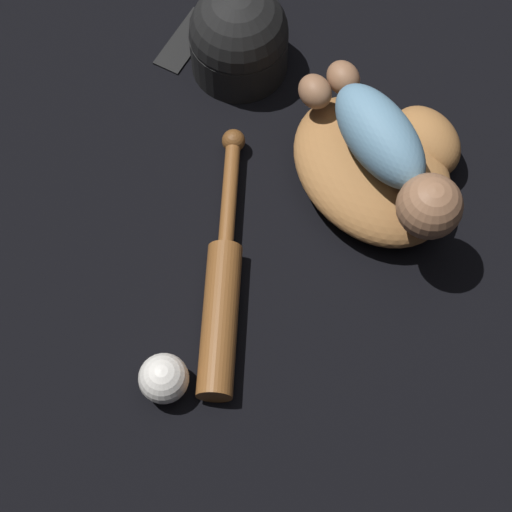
{
  "coord_description": "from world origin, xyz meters",
  "views": [
    {
      "loc": [
        0.44,
        -0.56,
        1.2
      ],
      "look_at": [
        0.01,
        -0.24,
        0.07
      ],
      "focal_mm": 60.0,
      "sensor_mm": 36.0,
      "label": 1
    }
  ],
  "objects_px": {
    "baseball_bat": "(222,289)",
    "baseball_cap": "(238,39)",
    "baseball": "(164,378)",
    "baseball_glove": "(379,165)",
    "baby_figure": "(387,152)"
  },
  "relations": [
    {
      "from": "baseball_bat",
      "to": "baseball_cap",
      "type": "relative_size",
      "value": 1.56
    },
    {
      "from": "baseball",
      "to": "baseball_bat",
      "type": "bearing_deg",
      "value": 113.76
    },
    {
      "from": "baseball_cap",
      "to": "baseball_bat",
      "type": "bearing_deg",
      "value": -39.56
    },
    {
      "from": "baseball_bat",
      "to": "baseball_cap",
      "type": "distance_m",
      "value": 0.44
    },
    {
      "from": "baseball_glove",
      "to": "baseball_bat",
      "type": "height_order",
      "value": "baseball_glove"
    },
    {
      "from": "baby_figure",
      "to": "baseball",
      "type": "relative_size",
      "value": 4.74
    },
    {
      "from": "baseball_glove",
      "to": "baseball_cap",
      "type": "distance_m",
      "value": 0.32
    },
    {
      "from": "baby_figure",
      "to": "baseball",
      "type": "distance_m",
      "value": 0.46
    },
    {
      "from": "baseball",
      "to": "baseball_cap",
      "type": "relative_size",
      "value": 0.31
    },
    {
      "from": "baseball_glove",
      "to": "baseball_bat",
      "type": "distance_m",
      "value": 0.32
    },
    {
      "from": "baby_figure",
      "to": "baseball_bat",
      "type": "height_order",
      "value": "baby_figure"
    },
    {
      "from": "baseball_glove",
      "to": "baseball_cap",
      "type": "bearing_deg",
      "value": -173.02
    },
    {
      "from": "baseball_glove",
      "to": "baby_figure",
      "type": "bearing_deg",
      "value": -39.47
    },
    {
      "from": "baseball_glove",
      "to": "baseball",
      "type": "bearing_deg",
      "value": -80.05
    },
    {
      "from": "baseball_glove",
      "to": "baseball_bat",
      "type": "bearing_deg",
      "value": -87.1
    }
  ]
}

